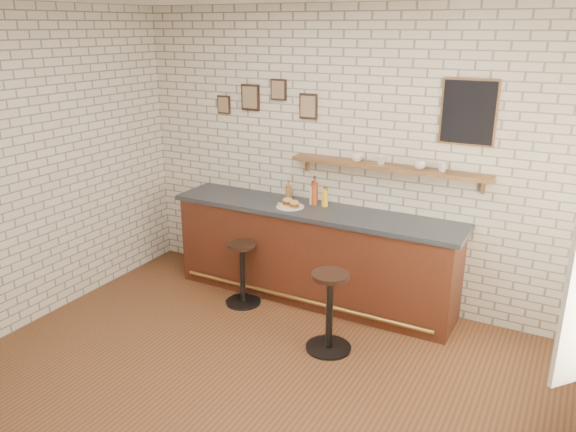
% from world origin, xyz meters
% --- Properties ---
extents(ground, '(5.00, 5.00, 0.00)m').
position_xyz_m(ground, '(0.00, 0.00, 0.00)').
color(ground, brown).
rests_on(ground, ground).
extents(bar_counter, '(3.10, 0.65, 1.01)m').
position_xyz_m(bar_counter, '(-0.29, 1.70, 0.51)').
color(bar_counter, '#4D2114').
rests_on(bar_counter, ground).
extents(sandwich_plate, '(0.28, 0.28, 0.01)m').
position_xyz_m(sandwich_plate, '(-0.52, 1.62, 1.02)').
color(sandwich_plate, white).
rests_on(sandwich_plate, bar_counter).
extents(ciabatta_sandwich, '(0.23, 0.16, 0.07)m').
position_xyz_m(ciabatta_sandwich, '(-0.51, 1.62, 1.06)').
color(ciabatta_sandwich, tan).
rests_on(ciabatta_sandwich, sandwich_plate).
extents(potato_chips, '(0.25, 0.19, 0.00)m').
position_xyz_m(potato_chips, '(-0.54, 1.62, 1.02)').
color(potato_chips, '#DEA44E').
rests_on(potato_chips, sandwich_plate).
extents(bitters_bottle_brown, '(0.07, 0.07, 0.22)m').
position_xyz_m(bitters_bottle_brown, '(-0.64, 1.82, 1.10)').
color(bitters_bottle_brown, brown).
rests_on(bitters_bottle_brown, bar_counter).
extents(bitters_bottle_white, '(0.07, 0.07, 0.25)m').
position_xyz_m(bitters_bottle_white, '(-0.36, 1.82, 1.11)').
color(bitters_bottle_white, silver).
rests_on(bitters_bottle_white, bar_counter).
extents(bitters_bottle_amber, '(0.07, 0.07, 0.31)m').
position_xyz_m(bitters_bottle_amber, '(-0.34, 1.82, 1.13)').
color(bitters_bottle_amber, '#8B3A16').
rests_on(bitters_bottle_amber, bar_counter).
extents(condiment_bottle_yellow, '(0.07, 0.07, 0.21)m').
position_xyz_m(condiment_bottle_yellow, '(-0.22, 1.82, 1.10)').
color(condiment_bottle_yellow, yellow).
rests_on(condiment_bottle_yellow, bar_counter).
extents(bar_stool_left, '(0.37, 0.37, 0.67)m').
position_xyz_m(bar_stool_left, '(-0.88, 1.24, 0.36)').
color(bar_stool_left, black).
rests_on(bar_stool_left, ground).
extents(bar_stool_right, '(0.42, 0.42, 0.75)m').
position_xyz_m(bar_stool_right, '(0.29, 0.86, 0.40)').
color(bar_stool_right, black).
rests_on(bar_stool_right, ground).
extents(wall_shelf, '(2.00, 0.18, 0.18)m').
position_xyz_m(wall_shelf, '(0.40, 1.90, 1.48)').
color(wall_shelf, brown).
rests_on(wall_shelf, ground).
extents(shelf_cup_a, '(0.13, 0.13, 0.09)m').
position_xyz_m(shelf_cup_a, '(0.08, 1.90, 1.54)').
color(shelf_cup_a, white).
rests_on(shelf_cup_a, wall_shelf).
extents(shelf_cup_b, '(0.14, 0.14, 0.09)m').
position_xyz_m(shelf_cup_b, '(0.34, 1.90, 1.55)').
color(shelf_cup_b, white).
rests_on(shelf_cup_b, wall_shelf).
extents(shelf_cup_c, '(0.15, 0.15, 0.09)m').
position_xyz_m(shelf_cup_c, '(0.72, 1.90, 1.54)').
color(shelf_cup_c, white).
rests_on(shelf_cup_c, wall_shelf).
extents(shelf_cup_d, '(0.10, 0.10, 0.09)m').
position_xyz_m(shelf_cup_d, '(0.93, 1.90, 1.55)').
color(shelf_cup_d, white).
rests_on(shelf_cup_d, wall_shelf).
extents(back_wall_decor, '(2.96, 0.02, 0.56)m').
position_xyz_m(back_wall_decor, '(0.23, 1.98, 2.05)').
color(back_wall_decor, black).
rests_on(back_wall_decor, ground).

